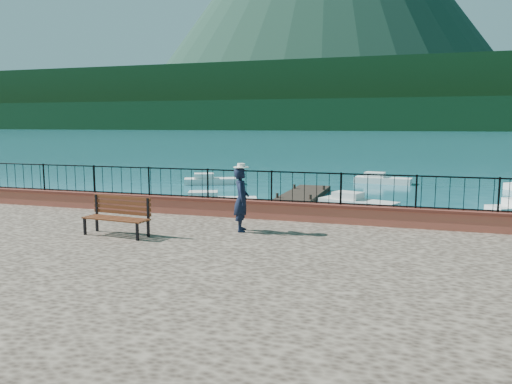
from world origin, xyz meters
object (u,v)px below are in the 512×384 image
Objects in this scene: park_bench at (117,224)px; boat_0 at (216,198)px; boat_3 at (212,179)px; boat_4 at (383,178)px; person at (241,200)px; boat_1 at (358,200)px.

park_bench is 12.23m from boat_0.
boat_4 is (11.40, 4.16, 0.00)m from boat_3.
person is at bearing -88.64° from boat_3.
park_bench is 0.50× the size of boat_4.
boat_4 is (2.56, 23.22, -1.71)m from person.
boat_4 is at bearing -3.49° from boat_3.
person is 0.47× the size of boat_4.
park_bench is 21.46m from boat_3.
boat_0 is at bearing -114.10° from boat_4.
park_bench is 3.49m from person.
boat_1 is (5.07, 13.61, -1.11)m from park_bench.
park_bench is at bearing 99.98° from person.
boat_4 is at bearing 38.36° from boat_0.
boat_4 is (7.64, 12.78, 0.00)m from boat_0.
boat_3 is 1.00× the size of boat_4.
boat_4 is at bearing 82.90° from park_bench.
boat_3 and boat_4 have the same top height.
boat_1 is (2.02, 12.03, -1.71)m from person.
person is 0.47× the size of boat_3.
park_bench is at bearing -97.85° from boat_3.
person is 21.08m from boat_3.
boat_4 is (5.62, 24.79, -1.11)m from park_bench.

